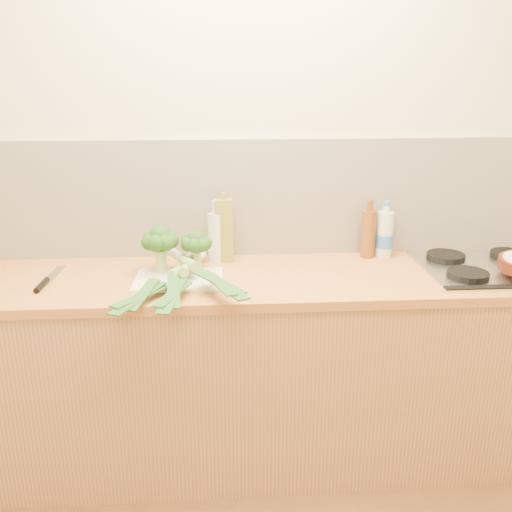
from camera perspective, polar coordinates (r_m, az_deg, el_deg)
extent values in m
plane|color=beige|center=(2.62, -0.35, 8.60)|extent=(3.50, 0.00, 3.50)
cube|color=silver|center=(2.63, -0.33, 5.78)|extent=(3.20, 0.02, 0.54)
cube|color=#A97F46|center=(2.63, 0.10, -11.59)|extent=(3.20, 0.60, 0.86)
cube|color=#C18739|center=(2.44, 0.10, -2.38)|extent=(3.20, 0.62, 0.04)
cube|color=silver|center=(2.69, 22.29, -1.19)|extent=(0.58, 0.50, 0.01)
cylinder|color=black|center=(2.52, 20.43, -1.77)|extent=(0.17, 0.17, 0.03)
cylinder|color=black|center=(2.73, 18.45, -0.06)|extent=(0.17, 0.17, 0.03)
cylinder|color=black|center=(2.86, 24.03, 0.07)|extent=(0.17, 0.17, 0.03)
cube|color=beige|center=(2.39, -7.74, -2.35)|extent=(0.37, 0.28, 0.01)
cylinder|color=#99B067|center=(2.46, -9.49, -0.52)|extent=(0.05, 0.05, 0.10)
sphere|color=#14330E|center=(2.42, -9.62, 1.89)|extent=(0.10, 0.10, 0.10)
sphere|color=#14330E|center=(2.42, -8.56, 1.55)|extent=(0.07, 0.07, 0.07)
sphere|color=#14330E|center=(2.46, -8.89, 1.77)|extent=(0.07, 0.07, 0.07)
sphere|color=#14330E|center=(2.47, -9.73, 1.81)|extent=(0.07, 0.07, 0.07)
sphere|color=#14330E|center=(2.45, -10.48, 1.63)|extent=(0.07, 0.07, 0.07)
sphere|color=#14330E|center=(2.41, -10.58, 1.37)|extent=(0.07, 0.07, 0.07)
sphere|color=#14330E|center=(2.39, -9.93, 1.23)|extent=(0.07, 0.07, 0.07)
sphere|color=#14330E|center=(2.39, -9.02, 1.31)|extent=(0.07, 0.07, 0.07)
cylinder|color=#99B067|center=(2.45, -5.94, -0.55)|extent=(0.04, 0.04, 0.09)
sphere|color=#14330E|center=(2.42, -6.02, 1.58)|extent=(0.08, 0.08, 0.08)
sphere|color=#14330E|center=(2.42, -5.12, 1.29)|extent=(0.06, 0.06, 0.06)
sphere|color=#14330E|center=(2.45, -5.44, 1.48)|extent=(0.06, 0.06, 0.06)
sphere|color=#14330E|center=(2.46, -6.17, 1.51)|extent=(0.06, 0.06, 0.06)
sphere|color=#14330E|center=(2.44, -6.78, 1.36)|extent=(0.06, 0.06, 0.06)
sphere|color=#14330E|center=(2.41, -6.82, 1.14)|extent=(0.06, 0.06, 0.06)
sphere|color=#14330E|center=(2.39, -6.23, 1.01)|extent=(0.06, 0.06, 0.06)
sphere|color=#14330E|center=(2.39, -5.47, 1.08)|extent=(0.06, 0.06, 0.06)
cylinder|color=white|center=(2.55, -5.99, -0.24)|extent=(0.09, 0.14, 0.04)
cylinder|color=#7FA351|center=(2.43, -7.50, -1.29)|extent=(0.11, 0.17, 0.04)
cube|color=#1C4418|center=(2.17, -11.37, -3.94)|extent=(0.21, 0.27, 0.02)
cube|color=#1C4418|center=(2.15, -11.64, -4.08)|extent=(0.18, 0.33, 0.01)
cube|color=#1C4418|center=(2.18, -11.24, -3.75)|extent=(0.10, 0.28, 0.02)
cylinder|color=white|center=(2.52, -6.41, -0.06)|extent=(0.05, 0.13, 0.04)
cylinder|color=#7FA351|center=(2.40, -6.91, -1.05)|extent=(0.06, 0.16, 0.04)
cube|color=#1C4418|center=(2.12, -8.29, -3.75)|extent=(0.13, 0.30, 0.02)
cube|color=#1C4418|center=(2.10, -8.40, -3.90)|extent=(0.09, 0.34, 0.01)
cube|color=#1C4418|center=(2.13, -8.24, -3.55)|extent=(0.07, 0.28, 0.02)
cylinder|color=white|center=(2.49, -7.86, 0.04)|extent=(0.08, 0.11, 0.04)
cylinder|color=#7FA351|center=(2.39, -6.77, -0.68)|extent=(0.10, 0.14, 0.04)
cube|color=#1C4418|center=(2.15, -3.64, -2.77)|extent=(0.13, 0.30, 0.02)
cube|color=#1C4418|center=(2.13, -3.39, -2.89)|extent=(0.20, 0.33, 0.01)
cube|color=#1C4418|center=(2.16, -3.77, -2.59)|extent=(0.21, 0.25, 0.02)
cube|color=silver|center=(2.60, -19.47, -1.66)|extent=(0.05, 0.20, 0.00)
cylinder|color=black|center=(2.45, -20.64, -2.73)|extent=(0.03, 0.13, 0.02)
cube|color=olive|center=(2.57, -3.23, 2.53)|extent=(0.08, 0.05, 0.29)
cylinder|color=olive|center=(2.53, -3.29, 6.01)|extent=(0.02, 0.02, 0.03)
cylinder|color=silver|center=(2.58, -4.05, 1.84)|extent=(0.07, 0.07, 0.22)
cylinder|color=silver|center=(2.54, -4.12, 4.92)|extent=(0.03, 0.03, 0.06)
cylinder|color=brown|center=(2.68, 11.16, 2.16)|extent=(0.06, 0.06, 0.22)
cylinder|color=brown|center=(2.65, 11.34, 4.99)|extent=(0.03, 0.03, 0.05)
cylinder|color=silver|center=(2.71, 12.74, 2.13)|extent=(0.08, 0.08, 0.21)
cylinder|color=silver|center=(2.68, 12.92, 4.62)|extent=(0.03, 0.03, 0.03)
cylinder|color=#3270BE|center=(2.72, 12.69, 1.49)|extent=(0.08, 0.08, 0.06)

